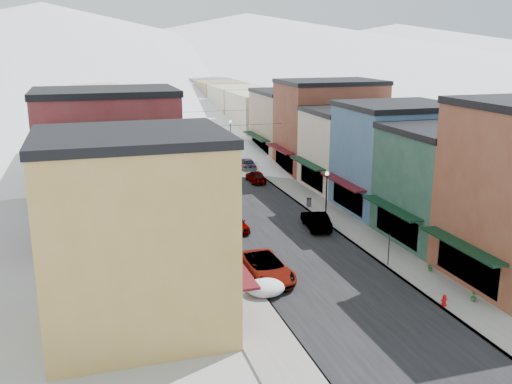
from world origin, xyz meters
TOP-DOWN VIEW (x-y plane):
  - ground at (0.00, 0.00)m, footprint 600.00×600.00m
  - road at (0.00, 60.00)m, footprint 10.00×160.00m
  - sidewalk_left at (-6.60, 60.00)m, footprint 3.20×160.00m
  - sidewalk_right at (6.60, 60.00)m, footprint 3.20×160.00m
  - curb_left at (-5.05, 60.00)m, footprint 0.10×160.00m
  - curb_right at (5.05, 60.00)m, footprint 0.10×160.00m
  - bldg_l_yellow at (-13.19, 4.00)m, footprint 11.30×8.70m
  - bldg_l_cream at (-13.19, 12.50)m, footprint 11.30×8.20m
  - bldg_l_brick_near at (-13.69, 20.50)m, footprint 12.30×8.20m
  - bldg_l_grayblue at (-13.19, 29.00)m, footprint 11.30×9.20m
  - bldg_l_brick_far at (-14.19, 38.00)m, footprint 13.30×9.20m
  - bldg_l_tan at (-13.19, 48.00)m, footprint 11.30×11.20m
  - bldg_r_green at (13.19, 12.00)m, footprint 11.30×9.20m
  - bldg_r_blue at (13.19, 21.00)m, footprint 11.30×9.20m
  - bldg_r_cream at (13.69, 30.00)m, footprint 12.30×9.20m
  - bldg_r_brick_far at (14.19, 39.00)m, footprint 13.30×9.20m
  - bldg_r_tan at (13.19, 49.00)m, footprint 11.30×11.20m
  - distant_blocks at (0.00, 83.00)m, footprint 34.00×55.00m
  - mountain_ridge at (-19.47, 277.18)m, footprint 670.00×340.00m
  - overhead_cables at (0.00, 47.50)m, footprint 16.40×15.04m
  - car_white_suv at (-4.06, 8.52)m, footprint 3.09×6.17m
  - car_silver_sedan at (-3.50, 19.38)m, footprint 2.18×4.51m
  - car_dark_hatch at (-3.50, 37.58)m, footprint 1.68×4.22m
  - car_silver_wagon at (-3.50, 39.47)m, footprint 2.63×5.46m
  - car_green_sedan at (3.59, 17.74)m, footprint 2.24×4.92m
  - car_gray_suv at (3.50, 35.71)m, footprint 1.70×4.16m
  - car_black_sedan at (4.30, 42.62)m, footprint 2.36×5.20m
  - car_lane_silver at (-1.64, 61.15)m, footprint 1.78×4.23m
  - car_lane_white at (2.02, 72.20)m, footprint 3.01×5.88m
  - fire_hydrant at (5.20, 1.00)m, footprint 0.44×0.33m
  - parking_sign at (5.24, 7.98)m, footprint 0.16×0.32m
  - trash_can at (5.46, 23.95)m, footprint 0.51×0.51m
  - streetlamp_near at (5.49, 19.89)m, footprint 0.37×0.37m
  - streetlamp_far at (5.20, 54.07)m, footprint 0.39×0.39m
  - planter_near at (7.59, 6.06)m, footprint 0.64×0.59m
  - planter_far at (7.36, 1.00)m, footprint 0.47×0.47m
  - snow_pile_near at (-4.88, 6.08)m, footprint 2.59×2.79m
  - snow_pile_mid at (-4.88, 25.54)m, footprint 2.20×2.55m
  - snow_pile_far at (-4.88, 40.12)m, footprint 2.43×2.70m

SIDE VIEW (x-z plane):
  - ground at x=0.00m, z-range 0.00..0.00m
  - road at x=0.00m, z-range 0.00..0.01m
  - sidewalk_left at x=-6.60m, z-range 0.00..0.15m
  - sidewalk_right at x=6.60m, z-range 0.00..0.15m
  - curb_left at x=-5.05m, z-range 0.00..0.15m
  - curb_right at x=5.05m, z-range 0.00..0.15m
  - planter_near at x=7.59m, z-range 0.15..0.73m
  - snow_pile_mid at x=-4.88m, z-range -0.02..0.91m
  - planter_far at x=7.36m, z-range 0.15..0.80m
  - snow_pile_far at x=-4.88m, z-range -0.02..1.01m
  - fire_hydrant at x=5.20m, z-range 0.12..0.87m
  - snow_pile_near at x=-4.88m, z-range -0.02..1.07m
  - trash_can at x=5.46m, z-range 0.16..1.02m
  - car_dark_hatch at x=-3.50m, z-range 0.00..1.36m
  - car_gray_suv at x=3.50m, z-range 0.00..1.41m
  - car_lane_silver at x=-1.64m, z-range 0.00..1.43m
  - car_black_sedan at x=4.30m, z-range 0.00..1.48m
  - car_silver_sedan at x=-3.50m, z-range 0.00..1.49m
  - car_silver_wagon at x=-3.50m, z-range 0.00..1.53m
  - car_green_sedan at x=3.59m, z-range 0.00..1.57m
  - car_lane_white at x=2.02m, z-range 0.00..1.59m
  - car_white_suv at x=-4.06m, z-range 0.00..1.68m
  - parking_sign at x=5.24m, z-range 0.36..2.86m
  - streetlamp_near at x=5.49m, z-range 0.73..5.19m
  - streetlamp_far at x=5.20m, z-range 0.77..5.50m
  - distant_blocks at x=0.00m, z-range 0.00..8.00m
  - bldg_r_cream at x=13.69m, z-range 0.01..9.01m
  - bldg_l_grayblue at x=-13.19m, z-range 0.01..9.01m
  - bldg_r_tan at x=13.19m, z-range 0.01..9.51m
  - bldg_r_green at x=13.19m, z-range 0.01..9.51m
  - bldg_l_cream at x=-13.19m, z-range 0.01..9.51m
  - bldg_l_tan at x=-13.19m, z-range 0.01..10.01m
  - bldg_r_blue at x=13.19m, z-range 0.01..10.51m
  - bldg_l_brick_far at x=-14.19m, z-range 0.01..11.01m
  - bldg_r_brick_far at x=14.19m, z-range 0.01..11.51m
  - bldg_l_yellow at x=-13.19m, z-range 0.01..11.51m
  - overhead_cables at x=0.00m, z-range 6.18..6.22m
  - bldg_l_brick_near at x=-13.69m, z-range 0.01..12.51m
  - mountain_ridge at x=-19.47m, z-range -2.64..31.36m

